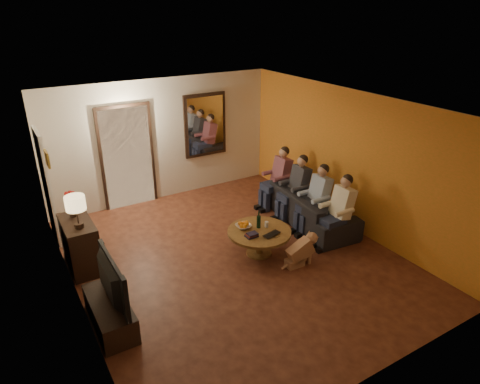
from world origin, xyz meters
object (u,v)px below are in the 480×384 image
bowl (243,226)px  coffee_table (259,242)px  person_d (279,180)px  sofa (310,207)px  dog (300,250)px  laptop (274,236)px  person_c (297,190)px  table_lamp (77,212)px  tv (105,282)px  person_a (339,213)px  person_b (317,201)px  wine_bottle (259,220)px  dresser (80,245)px  tv_stand (110,313)px

bowl → coffee_table: bearing=-50.7°
person_d → coffee_table: (-1.40, -1.38, -0.38)m
sofa → coffee_table: bearing=114.0°
dog → laptop: (-0.29, 0.35, 0.18)m
person_c → dog: (-1.01, -1.41, -0.32)m
table_lamp → dog: bearing=-27.0°
tv → person_d: (4.09, 1.85, -0.10)m
sofa → tv: bearing=108.8°
tv → bowl: tv is taller
table_lamp → person_d: table_lamp is taller
tv → bowl: (2.51, 0.68, -0.22)m
sofa → person_a: 0.95m
table_lamp → coffee_table: (2.69, -0.94, -0.87)m
sofa → person_b: 0.42m
person_b → dog: bearing=-141.1°
person_c → tv: bearing=-163.1°
person_d → person_b: bearing=-90.0°
dog → wine_bottle: wine_bottle is taller
sofa → person_d: (-0.10, 0.90, 0.28)m
person_c → person_b: bearing=-90.0°
dresser → sofa: bearing=-9.2°
table_lamp → person_c: bearing=-2.2°
tv_stand → coffee_table: bearing=9.8°
person_a → wine_bottle: person_a is taller
coffee_table → person_a: bearing=-16.6°
wine_bottle → laptop: wine_bottle is taller
dresser → dog: bearing=-30.2°
tv → coffee_table: bearing=-80.2°
person_c → dog: bearing=-125.5°
tv_stand → person_c: person_c is taller
tv_stand → dog: 3.09m
person_d → dog: person_d is taller
sofa → coffee_table: (-1.50, -0.48, -0.10)m
sofa → bowl: sofa is taller
table_lamp → dog: (3.09, -1.57, -0.82)m
tv_stand → bowl: bearing=15.2°
person_d → wine_bottle: size_ratio=3.87×
wine_bottle → dresser: bearing=158.9°
dresser → tv_stand: size_ratio=0.82×
person_b → coffee_table: person_b is taller
sofa → coffee_table: 1.58m
dresser → laptop: size_ratio=2.83×
sofa → person_a: person_a is taller
wine_bottle → laptop: 0.41m
sofa → laptop: size_ratio=6.75×
laptop → bowl: bearing=106.8°
dresser → table_lamp: bearing=-90.0°
tv_stand → sofa: 4.30m
person_d → person_c: bearing=-90.0°
sofa → bowl: 1.71m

